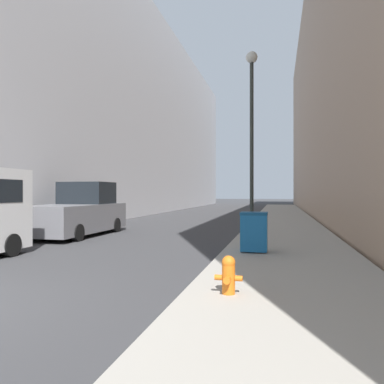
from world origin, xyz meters
The scene contains 6 objects.
sidewalk_right centered at (5.84, 18.00, 0.07)m, with size 3.69×60.00×0.14m.
building_left_glass centered at (-10.43, 26.00, 8.70)m, with size 12.00×60.00×17.41m.
fire_hydrant centered at (4.76, 1.92, 0.46)m, with size 0.45×0.34×0.62m.
trash_bin centered at (4.89, 6.34, 0.71)m, with size 0.74×0.61×1.10m.
lamppost centered at (4.67, 8.60, 4.03)m, with size 0.39×0.39×6.40m.
pickup_truck centered at (-2.62, 10.02, 0.92)m, with size 2.27×5.27×2.23m.
Camera 1 is at (5.56, -4.11, 1.78)m, focal length 35.00 mm.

